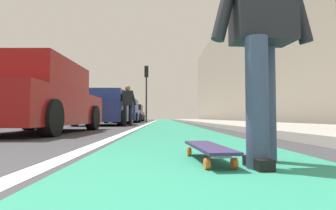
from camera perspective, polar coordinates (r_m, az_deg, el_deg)
ground_plane at (r=10.75m, az=0.42°, el=-4.32°), size 80.00×80.00×0.00m
bike_lane_paint at (r=24.75m, az=-0.47°, el=-3.37°), size 56.00×1.81×0.00m
lane_stripe_white at (r=20.76m, az=-3.25°, el=-3.50°), size 52.00×0.16×0.01m
sidewalk_curb at (r=19.04m, az=8.95°, el=-3.38°), size 52.00×3.20×0.12m
building_facade at (r=23.96m, az=13.80°, el=7.98°), size 40.00×1.20×9.40m
skateboard at (r=2.03m, az=8.26°, el=-8.82°), size 0.85×0.27×0.11m
skater_person at (r=2.06m, az=18.69°, el=15.17°), size 0.48×0.72×1.64m
parked_car_near at (r=6.40m, az=-25.23°, el=1.08°), size 4.11×1.91×1.47m
parked_car_mid at (r=12.19m, az=-12.75°, el=-0.79°), size 4.42×1.97×1.46m
parked_car_far at (r=18.17m, az=-9.05°, el=-1.39°), size 4.52×2.01×1.47m
parked_car_end at (r=25.03m, az=-7.17°, el=-1.75°), size 4.34×1.88×1.47m
traffic_light at (r=20.16m, az=-4.45°, el=4.49°), size 0.33×0.28×4.06m
pedestrian_distant at (r=10.94m, az=-8.27°, el=0.49°), size 0.44×0.69×1.59m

